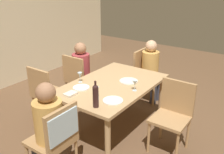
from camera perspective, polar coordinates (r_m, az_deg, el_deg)
name	(u,v)px	position (r m, az deg, el deg)	size (l,w,h in m)	color
ground_plane	(112,128)	(3.94, 0.00, -11.27)	(10.00, 10.00, 0.00)	brown
dining_table	(112,89)	(3.63, 0.00, -2.68)	(1.58, 1.03, 0.73)	tan
chair_left_end	(58,134)	(2.81, -12.05, -12.35)	(0.44, 0.46, 0.92)	#A87F51
chair_far_right	(78,77)	(4.39, -7.58, 0.00)	(0.44, 0.44, 0.92)	#A87F51
chair_right_end	(145,71)	(4.64, 7.48, 1.25)	(0.44, 0.44, 0.92)	#A87F51
chair_near	(173,112)	(3.37, 13.55, -7.52)	(0.44, 0.44, 0.92)	#A87F51
chair_far_left	(46,91)	(3.94, -14.55, -3.16)	(0.44, 0.44, 0.92)	#A87F51
person_woman_host	(47,124)	(2.87, -14.24, -10.15)	(0.31, 0.36, 1.15)	#33333D
person_man_bearded	(82,69)	(4.42, -6.67, 1.82)	(0.34, 0.30, 1.12)	#33333D
person_man_guest	(151,67)	(4.55, 8.80, 2.31)	(0.30, 0.34, 1.12)	#33333D
wine_bottle_tall_green	(96,95)	(2.92, -3.69, -4.09)	(0.07, 0.07, 0.32)	black
wine_glass_near_left	(96,90)	(3.14, -3.52, -2.96)	(0.07, 0.07, 0.15)	silver
wine_glass_centre	(135,83)	(3.35, 5.14, -1.40)	(0.07, 0.07, 0.15)	silver
wine_glass_near_right	(80,75)	(3.63, -7.19, 0.38)	(0.07, 0.07, 0.15)	silver
dinner_plate_host	(81,87)	(3.48, -6.91, -2.35)	(0.23, 0.23, 0.01)	white
dinner_plate_guest_left	(113,100)	(3.10, 0.19, -5.28)	(0.25, 0.25, 0.01)	white
dinner_plate_guest_right	(129,81)	(3.67, 3.75, -0.90)	(0.27, 0.27, 0.01)	silver
folded_napkin	(71,94)	(3.29, -9.26, -3.75)	(0.16, 0.12, 0.03)	beige
handbag	(68,105)	(4.39, -9.72, -6.24)	(0.28, 0.12, 0.22)	brown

